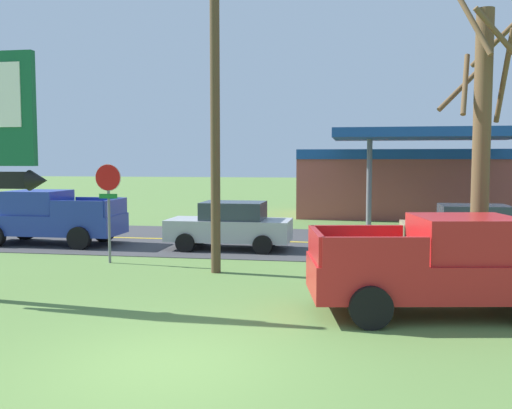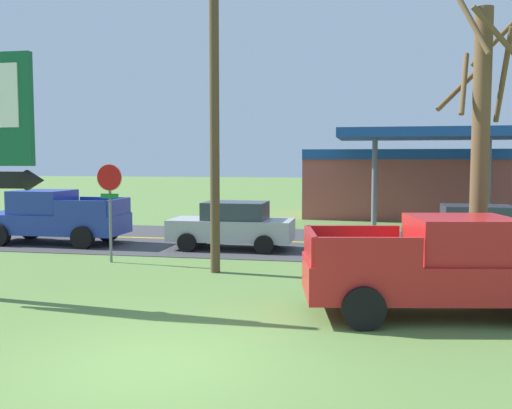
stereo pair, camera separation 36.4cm
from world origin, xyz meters
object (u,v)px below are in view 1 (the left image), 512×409
object	(u,v)px
utility_pole	(215,89)
pickup_blue_on_road	(49,218)
stop_sign	(108,195)
car_tan_far_lane	(470,230)
bare_tree	(482,139)
gas_station	(412,181)
car_silver_near_lane	(230,225)
pickup_red_parked_on_lawn	(445,266)

from	to	relation	value
utility_pole	pickup_blue_on_road	bearing A→B (deg)	151.03
stop_sign	car_tan_far_lane	distance (m)	11.35
car_tan_far_lane	bare_tree	bearing A→B (deg)	-98.81
gas_station	car_tan_far_lane	bearing A→B (deg)	-87.27
utility_pole	bare_tree	world-z (taller)	utility_pole
stop_sign	car_silver_near_lane	size ratio (longest dim) A/B	0.70
car_tan_far_lane	utility_pole	bearing A→B (deg)	-151.53
pickup_red_parked_on_lawn	pickup_blue_on_road	xyz separation A→B (m)	(-12.72, 7.33, 0.00)
gas_station	pickup_blue_on_road	bearing A→B (deg)	-137.43
bare_tree	car_silver_near_lane	bearing A→B (deg)	144.01
utility_pole	gas_station	size ratio (longest dim) A/B	0.78
pickup_red_parked_on_lawn	car_tan_far_lane	world-z (taller)	pickup_red_parked_on_lawn
stop_sign	bare_tree	size ratio (longest dim) A/B	0.41
pickup_red_parked_on_lawn	car_silver_near_lane	world-z (taller)	pickup_red_parked_on_lawn
gas_station	car_tan_far_lane	world-z (taller)	gas_station
stop_sign	bare_tree	xyz separation A→B (m)	(10.05, -1.99, 1.51)
bare_tree	gas_station	xyz separation A→B (m)	(0.18, 17.95, -1.60)
stop_sign	gas_station	size ratio (longest dim) A/B	0.25
stop_sign	car_silver_near_lane	distance (m)	4.50
pickup_red_parked_on_lawn	stop_sign	bearing A→B (deg)	154.95
gas_station	pickup_blue_on_road	size ratio (longest dim) A/B	2.31
pickup_red_parked_on_lawn	car_tan_far_lane	bearing A→B (deg)	75.69
bare_tree	pickup_blue_on_road	size ratio (longest dim) A/B	1.38
stop_sign	utility_pole	world-z (taller)	utility_pole
bare_tree	car_tan_far_lane	world-z (taller)	bare_tree
pickup_red_parked_on_lawn	car_tan_far_lane	xyz separation A→B (m)	(1.87, 7.33, -0.13)
pickup_red_parked_on_lawn	gas_station	bearing A→B (deg)	86.43
stop_sign	car_tan_far_lane	xyz separation A→B (m)	(10.84, 3.13, -1.20)
bare_tree	car_tan_far_lane	xyz separation A→B (m)	(0.79, 5.12, -2.71)
utility_pole	car_silver_near_lane	xyz separation A→B (m)	(-0.47, 4.00, -4.14)
gas_station	pickup_red_parked_on_lawn	distance (m)	20.23
gas_station	pickup_blue_on_road	distance (m)	19.00
gas_station	car_tan_far_lane	xyz separation A→B (m)	(0.61, -12.83, -1.11)
stop_sign	car_tan_far_lane	size ratio (longest dim) A/B	0.70
car_tan_far_lane	gas_station	bearing A→B (deg)	92.73
car_silver_near_lane	car_tan_far_lane	size ratio (longest dim) A/B	1.00
stop_sign	pickup_red_parked_on_lawn	xyz separation A→B (m)	(8.97, -4.20, -1.06)
car_silver_near_lane	bare_tree	bearing A→B (deg)	-35.99
stop_sign	bare_tree	bearing A→B (deg)	-11.18
car_silver_near_lane	car_tan_far_lane	distance (m)	7.84
stop_sign	car_silver_near_lane	world-z (taller)	stop_sign
gas_station	car_silver_near_lane	bearing A→B (deg)	-119.39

